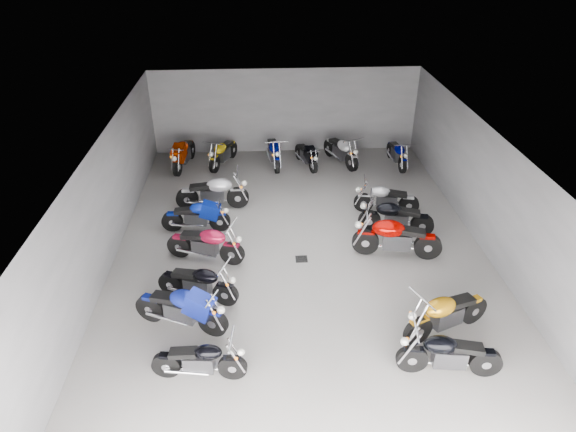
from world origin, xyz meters
The scene contains 23 objects.
ground centered at (0.00, 0.00, 0.00)m, with size 14.00×14.00×0.00m, color gray.
wall_back centered at (0.00, 7.00, 1.60)m, with size 10.00×0.10×3.20m, color slate.
wall_left centered at (-5.00, 0.00, 1.60)m, with size 0.10×14.00×3.20m, color slate.
wall_right centered at (5.00, 0.00, 1.60)m, with size 0.10×14.00×3.20m, color slate.
ceiling centered at (0.00, 0.00, 3.22)m, with size 10.00×14.00×0.04m, color black.
drain_grate centered at (0.00, -0.50, 0.01)m, with size 0.32×0.32×0.01m, color black.
motorcycle_left_a centered at (-2.32, -4.43, 0.45)m, with size 1.89×0.42×0.83m.
motorcycle_left_b centered at (-2.83, -2.97, 0.53)m, with size 2.11×0.96×0.98m.
motorcycle_left_c centered at (-2.56, -2.01, 0.49)m, with size 1.95×0.82×0.89m.
motorcycle_left_d centered at (-2.50, -0.38, 0.52)m, with size 2.09×0.78×0.94m.
motorcycle_left_e centered at (-2.89, 1.15, 0.48)m, with size 1.99×0.42×0.88m.
motorcycle_left_f centered at (-2.50, 2.48, 0.54)m, with size 2.26×0.44×1.00m.
motorcycle_right_a centered at (2.54, -4.62, 0.50)m, with size 2.07×0.49×0.91m.
motorcycle_right_b centered at (2.87, -3.48, 0.53)m, with size 2.10×0.99×0.97m.
motorcycle_right_d centered at (2.51, -0.48, 0.57)m, with size 2.35×0.66×1.04m.
motorcycle_right_e centered at (2.78, 0.68, 0.52)m, with size 2.13×0.63×0.95m.
motorcycle_right_f centered at (2.78, 1.88, 0.48)m, with size 1.98×0.52×0.88m.
motorcycle_back_a centered at (-3.78, 5.65, 0.53)m, with size 0.62×2.20×0.97m.
motorcycle_back_b centered at (-2.36, 5.75, 0.50)m, with size 0.95×1.94×0.91m.
motorcycle_back_c centered at (-0.50, 5.67, 0.52)m, with size 0.49×2.17×0.96m.
motorcycle_back_d centered at (0.68, 5.46, 0.45)m, with size 0.69×1.81×0.82m.
motorcycle_back_e centered at (1.98, 5.62, 0.52)m, with size 1.00×2.06×0.96m.
motorcycle_back_f centered at (4.00, 5.34, 0.47)m, with size 0.42×1.97×0.87m.
Camera 1 is at (-1.05, -11.74, 7.86)m, focal length 32.00 mm.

